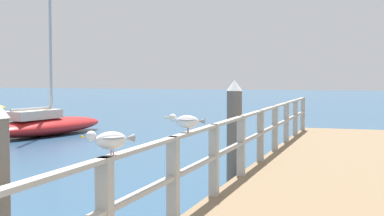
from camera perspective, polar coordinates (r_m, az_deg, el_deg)
pier_deck at (r=9.43m, az=12.15°, el=-8.22°), size 2.59×18.21×0.41m
pier_railing at (r=9.50m, az=4.90°, el=-3.06°), size 0.12×16.73×0.99m
dock_piling_far at (r=10.64m, az=4.22°, el=-2.50°), size 0.29×0.29×1.98m
seagull_foreground at (r=4.86m, az=-8.15°, el=-3.10°), size 0.35×0.39×0.21m
seagull_background at (r=6.74m, az=-0.55°, el=-1.29°), size 0.48×0.19×0.21m
boat_4 at (r=20.42m, az=-14.40°, el=-1.56°), size 2.64×5.71×7.70m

